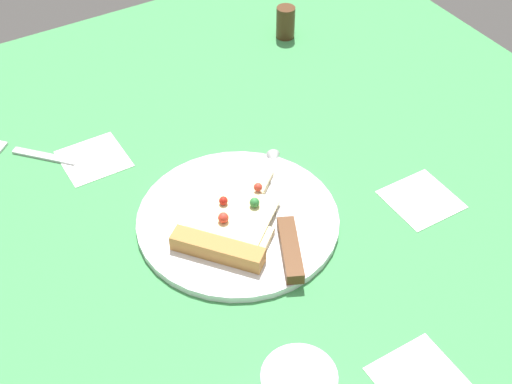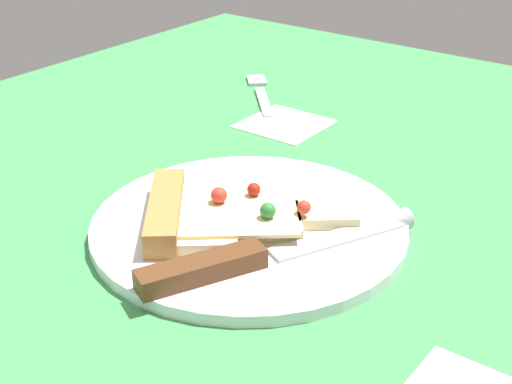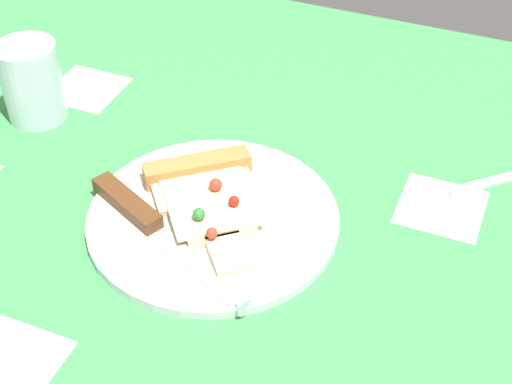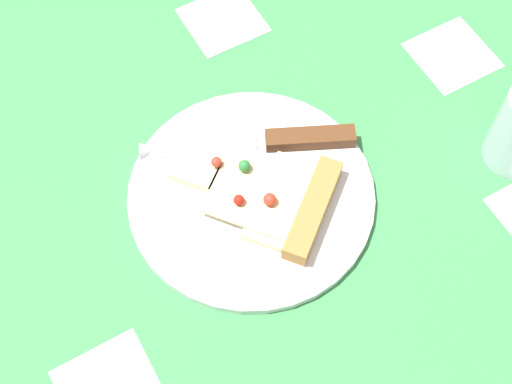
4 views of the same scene
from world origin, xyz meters
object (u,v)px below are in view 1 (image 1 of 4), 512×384
at_px(plate, 238,220).
at_px(knife, 286,224).
at_px(pepper_shaker, 286,22).
at_px(fork, 23,151).
at_px(pizza_slice, 231,226).

distance_m(plate, knife, 0.07).
distance_m(pepper_shaker, fork, 0.51).
height_order(plate, knife, knife).
bearing_deg(pepper_shaker, plate, 49.66).
bearing_deg(fork, pepper_shaker, -34.78).
xyz_separation_m(knife, fork, (0.24, -0.33, -0.01)).
relative_size(pizza_slice, pepper_shaker, 3.20).
bearing_deg(knife, pizza_slice, 178.96).
relative_size(pizza_slice, knife, 0.82).
height_order(pepper_shaker, fork, pepper_shaker).
bearing_deg(pepper_shaker, knife, 57.36).
bearing_deg(fork, knife, -96.67).
relative_size(pizza_slice, fork, 1.48).
bearing_deg(pizza_slice, fork, 171.83).
height_order(knife, fork, knife).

